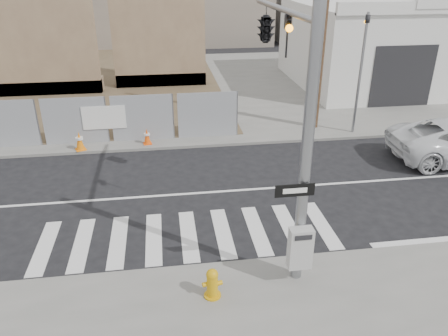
{
  "coord_description": "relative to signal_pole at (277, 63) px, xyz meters",
  "views": [
    {
      "loc": [
        -0.5,
        -13.09,
        7.17
      ],
      "look_at": [
        1.24,
        -1.06,
        1.4
      ],
      "focal_mm": 35.0,
      "sensor_mm": 36.0,
      "label": 1
    }
  ],
  "objects": [
    {
      "name": "ground",
      "position": [
        -2.49,
        2.05,
        -4.78
      ],
      "size": [
        100.0,
        100.0,
        0.0
      ],
      "primitive_type": "plane",
      "color": "black",
      "rests_on": "ground"
    },
    {
      "name": "concrete_wall_left",
      "position": [
        -9.49,
        15.13,
        -1.4
      ],
      "size": [
        6.0,
        1.3,
        8.0
      ],
      "color": "#7A6049",
      "rests_on": "sidewalk_far"
    },
    {
      "name": "concrete_wall_right",
      "position": [
        -2.99,
        16.13,
        -1.4
      ],
      "size": [
        5.5,
        1.3,
        8.0
      ],
      "color": "#7A6049",
      "rests_on": "sidewalk_far"
    },
    {
      "name": "far_signal_pole",
      "position": [
        5.51,
        6.65,
        -1.3
      ],
      "size": [
        0.16,
        0.2,
        5.6
      ],
      "color": "gray",
      "rests_on": "sidewalk_far"
    },
    {
      "name": "traffic_cone_d",
      "position": [
        -3.75,
        6.53,
        -4.33
      ],
      "size": [
        0.4,
        0.4,
        0.67
      ],
      "rotation": [
        0.0,
        0.0,
        0.17
      ],
      "color": "#EF500C",
      "rests_on": "sidewalk_far"
    },
    {
      "name": "sidewalk_far",
      "position": [
        -2.49,
        16.05,
        -4.72
      ],
      "size": [
        50.0,
        20.0,
        0.12
      ],
      "primitive_type": "cube",
      "color": "slate",
      "rests_on": "ground"
    },
    {
      "name": "signal_pole",
      "position": [
        0.0,
        0.0,
        0.0
      ],
      "size": [
        0.96,
        5.87,
        7.0
      ],
      "color": "gray",
      "rests_on": "sidewalk_near"
    },
    {
      "name": "utility_pole_right",
      "position": [
        4.01,
        7.55,
        0.42
      ],
      "size": [
        1.6,
        0.28,
        10.0
      ],
      "color": "#4D3524",
      "rests_on": "sidewalk_far"
    },
    {
      "name": "fire_hydrant",
      "position": [
        -2.13,
        -3.19,
        -4.29
      ],
      "size": [
        0.48,
        0.48,
        0.76
      ],
      "rotation": [
        0.0,
        0.0,
        0.23
      ],
      "color": "#CB950B",
      "rests_on": "sidewalk_near"
    },
    {
      "name": "traffic_cone_c",
      "position": [
        -6.48,
        6.27,
        -4.28
      ],
      "size": [
        0.52,
        0.52,
        0.78
      ],
      "rotation": [
        0.0,
        0.0,
        0.38
      ],
      "color": "orange",
      "rests_on": "sidewalk_far"
    },
    {
      "name": "auto_shop",
      "position": [
        11.5,
        15.01,
        -2.25
      ],
      "size": [
        12.0,
        10.2,
        5.95
      ],
      "color": "silver",
      "rests_on": "sidewalk_far"
    }
  ]
}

